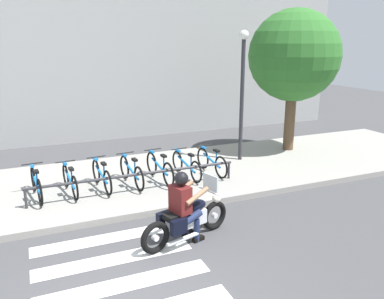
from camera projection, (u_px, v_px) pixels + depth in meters
The scene contains 17 objects.
sidewalk at pixel (79, 188), 10.06m from camera, with size 24.00×4.40×0.15m, color gray.
crosswalk_stripe_3 at pixel (126, 284), 6.21m from camera, with size 2.80×0.40×0.01m, color white.
crosswalk_stripe_4 at pixel (115, 259), 6.92m from camera, with size 2.80×0.40×0.01m, color white.
crosswalk_stripe_5 at pixel (106, 239), 7.63m from camera, with size 2.80×0.40×0.01m, color white.
motorcycle at pixel (187, 219), 7.46m from camera, with size 2.01×0.89×1.20m.
rider at pixel (184, 202), 7.32m from camera, with size 0.73×0.66×1.43m.
bicycle_0 at pixel (36, 184), 9.15m from camera, with size 0.48×1.65×0.75m.
bicycle_1 at pixel (70, 180), 9.44m from camera, with size 0.48×1.60×0.72m.
bicycle_2 at pixel (102, 176), 9.72m from camera, with size 0.48×1.61×0.75m.
bicycle_3 at pixel (131, 172), 10.01m from camera, with size 0.48×1.69×0.76m.
bicycle_4 at pixel (160, 168), 10.29m from camera, with size 0.48×1.71×0.78m.
bicycle_5 at pixel (186, 165), 10.58m from camera, with size 0.48×1.66×0.72m.
bicycle_6 at pixel (212, 162), 10.86m from camera, with size 0.48×1.57×0.74m.
bike_rack at pixel (137, 175), 9.49m from camera, with size 5.16×0.07×0.49m.
street_lamp at pixel (242, 85), 11.63m from camera, with size 0.28×0.28×4.03m.
tree_near_rack at pixel (294, 56), 12.56m from camera, with size 2.94×2.94×4.74m.
building_backdrop at pixel (50, 34), 14.06m from camera, with size 24.00×1.20×7.95m, color #9F9F9F.
Camera 1 is at (-0.99, -4.59, 3.73)m, focal length 36.58 mm.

